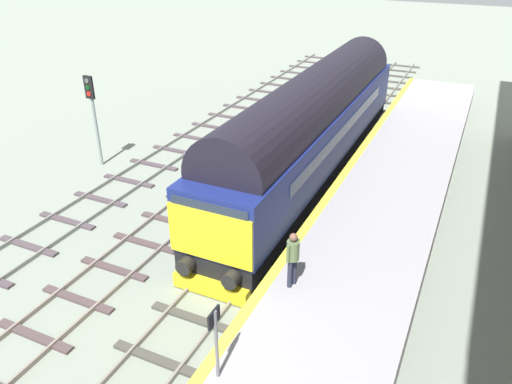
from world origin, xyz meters
The scene contains 9 objects.
ground_plane centered at (0.00, 0.00, 0.00)m, with size 140.00×140.00×0.00m, color gray.
track_main centered at (0.00, 0.00, 0.06)m, with size 2.50×60.00×0.15m.
track_adjacent_west centered at (-3.41, 0.00, 0.06)m, with size 2.50×60.00×0.15m.
track_adjacent_far_west centered at (-6.90, 0.00, 0.06)m, with size 2.50×60.00×0.15m.
station_platform centered at (3.60, 0.00, 0.50)m, with size 4.00×44.00×1.01m.
diesel_locomotive centered at (0.00, 7.20, 2.48)m, with size 2.74×17.43×4.68m.
signal_post_near centered at (-9.13, 4.53, 2.67)m, with size 0.44×0.22×4.13m.
platform_number_sign centered at (2.09, -4.71, 2.22)m, with size 0.10×0.44×1.81m.
waiting_passenger centered at (2.40, -1.11, 1.99)m, with size 0.42×0.49×1.64m.
Camera 1 is at (6.10, -11.33, 9.59)m, focal length 34.96 mm.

